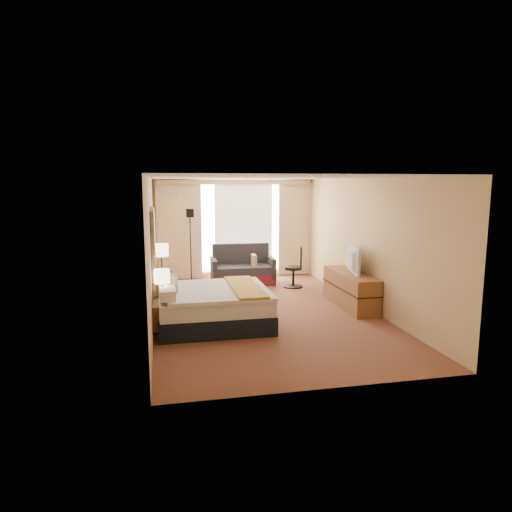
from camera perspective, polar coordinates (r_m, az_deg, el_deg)
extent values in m
cube|color=maroon|center=(9.04, 0.87, -6.93)|extent=(4.20, 7.00, 0.02)
cube|color=silver|center=(8.69, 0.92, 9.78)|extent=(4.20, 7.00, 0.02)
cube|color=tan|center=(12.19, -2.77, 3.45)|extent=(4.20, 0.02, 2.60)
cube|color=tan|center=(5.47, 9.09, -3.65)|extent=(4.20, 0.02, 2.60)
cube|color=tan|center=(8.56, -12.95, 0.83)|extent=(0.02, 7.00, 2.60)
cube|color=tan|center=(9.46, 13.40, 1.59)|extent=(0.02, 7.00, 2.60)
cube|color=black|center=(8.76, -12.66, 0.89)|extent=(0.06, 1.85, 1.50)
cube|color=brown|center=(7.75, -11.07, -7.73)|extent=(0.45, 0.52, 0.55)
cube|color=brown|center=(10.17, -11.33, -3.70)|extent=(0.45, 0.52, 0.55)
cube|color=brown|center=(9.52, 11.71, -4.13)|extent=(0.50, 1.80, 0.70)
cube|color=silver|center=(12.20, -1.59, 3.56)|extent=(2.30, 0.02, 2.30)
cube|color=beige|center=(11.93, -9.58, 3.07)|extent=(1.15, 0.09, 2.50)
cube|color=beige|center=(12.45, 4.85, 3.41)|extent=(0.90, 0.09, 2.50)
cube|color=white|center=(12.17, -1.55, 3.31)|extent=(1.55, 0.04, 2.50)
cube|color=tan|center=(11.97, -2.69, 9.20)|extent=(4.00, 0.16, 0.12)
cube|color=black|center=(8.21, -5.32, -7.46)|extent=(1.93, 1.74, 0.32)
cube|color=silver|center=(8.13, -5.36, -5.45)|extent=(1.88, 1.70, 0.28)
cube|color=silver|center=(8.10, -4.86, -4.33)|extent=(1.76, 1.76, 0.06)
cube|color=#AF8028|center=(8.17, -1.40, -3.86)|extent=(0.50, 1.76, 0.04)
cube|color=silver|center=(7.61, -11.01, -4.46)|extent=(0.26, 0.72, 0.17)
cube|color=silver|center=(8.43, -11.12, -3.14)|extent=(0.26, 0.72, 0.17)
cube|color=beige|center=(8.02, -10.15, -3.48)|extent=(0.09, 0.39, 0.33)
cube|color=#5B1A1E|center=(11.47, -1.69, -2.77)|extent=(1.59, 0.89, 0.28)
cube|color=#313136|center=(11.37, -1.66, -1.70)|extent=(1.47, 0.72, 0.18)
cube|color=#313136|center=(11.70, -1.94, 0.10)|extent=(1.45, 0.21, 0.61)
cube|color=#313136|center=(11.34, -5.32, -1.59)|extent=(0.14, 0.84, 0.50)
cube|color=#313136|center=(11.54, 1.86, -1.37)|extent=(0.14, 0.84, 0.50)
cube|color=beige|center=(11.38, -0.27, -0.72)|extent=(0.10, 0.39, 0.36)
cube|color=black|center=(11.14, -8.06, -3.88)|extent=(0.24, 0.24, 0.03)
cylinder|color=black|center=(10.98, -8.16, 0.50)|extent=(0.03, 0.03, 1.69)
cube|color=black|center=(10.88, -8.27, 5.34)|extent=(0.17, 0.17, 0.20)
cylinder|color=black|center=(11.14, 4.67, -3.80)|extent=(0.48, 0.48, 0.03)
cylinder|color=black|center=(11.09, 4.69, -2.63)|extent=(0.06, 0.06, 0.43)
cylinder|color=black|center=(11.05, 4.70, -1.52)|extent=(0.42, 0.42, 0.07)
cube|color=black|center=(11.01, 5.61, -0.12)|extent=(0.15, 0.38, 0.48)
cube|color=black|center=(7.73, -11.58, -5.53)|extent=(0.09, 0.09, 0.04)
cylinder|color=black|center=(7.69, -11.62, -4.22)|extent=(0.03, 0.03, 0.33)
cylinder|color=#FFE9BF|center=(7.64, -11.68, -2.48)|extent=(0.26, 0.26, 0.22)
cube|color=black|center=(10.15, -11.66, -2.03)|extent=(0.11, 0.11, 0.04)
cylinder|color=black|center=(10.11, -11.70, -0.84)|extent=(0.03, 0.03, 0.38)
cylinder|color=#FFE9BF|center=(10.06, -11.75, 0.73)|extent=(0.31, 0.31, 0.26)
cube|color=#8BADD7|center=(7.55, -10.23, -5.60)|extent=(0.12, 0.12, 0.10)
cube|color=black|center=(10.05, -11.02, -2.02)|extent=(0.21, 0.18, 0.08)
imported|color=black|center=(9.38, 11.54, -0.41)|extent=(0.32, 0.97, 0.55)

